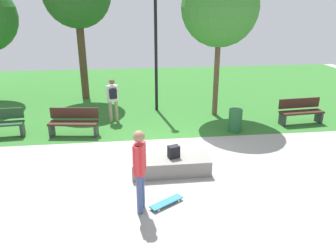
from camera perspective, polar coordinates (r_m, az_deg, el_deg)
name	(u,v)px	position (r m, az deg, el deg)	size (l,w,h in m)	color
ground_plane	(165,156)	(9.42, -0.53, -5.31)	(28.00, 28.00, 0.00)	#9E9993
grass_lawn	(148,91)	(16.61, -3.54, 6.14)	(26.60, 12.72, 0.01)	#2D6B28
concrete_ledge	(171,165)	(8.48, 0.47, -6.85)	(2.00, 0.77, 0.41)	gray
backpack_on_ledge	(174,152)	(8.35, 1.01, -4.52)	(0.28, 0.20, 0.32)	black
skater_performing_trick	(140,165)	(6.62, -4.96, -6.80)	(0.28, 0.42, 1.81)	#3F5184
skateboard_by_ledge	(166,202)	(7.27, -0.28, -13.18)	(0.78, 0.60, 0.08)	teal
park_bench_center_lawn	(74,121)	(11.19, -16.15, 0.76)	(1.65, 0.68, 0.91)	#331E14
park_bench_near_path	(301,111)	(12.79, 22.18, 2.49)	(1.63, 0.60, 0.91)	#331E14
tree_young_birch	(220,8)	(12.43, 9.07, 19.78)	(2.79, 2.79, 5.41)	brown
lamp_post	(156,38)	(12.95, -2.15, 15.10)	(0.28, 0.28, 4.84)	black
trash_bin	(235,121)	(11.32, 11.67, 0.94)	(0.45, 0.45, 0.79)	#1E592D
pedestrian_with_backpack	(113,96)	(12.09, -9.64, 5.12)	(0.43, 0.38, 1.61)	tan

